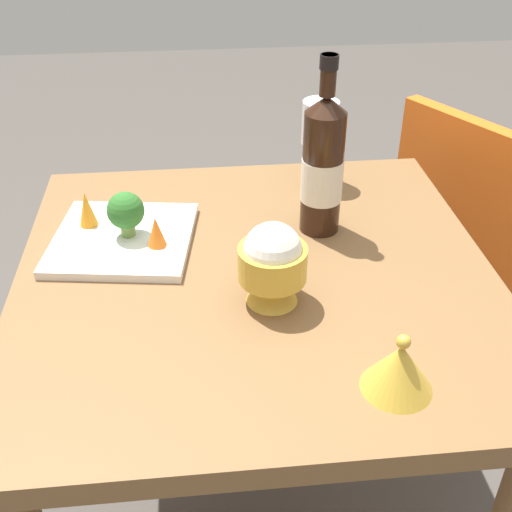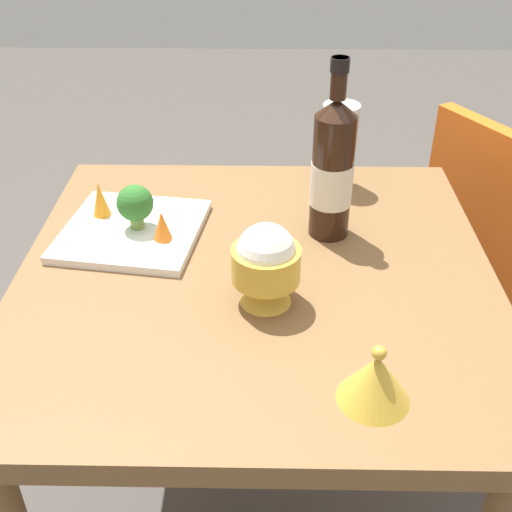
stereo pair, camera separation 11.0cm
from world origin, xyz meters
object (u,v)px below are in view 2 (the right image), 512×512
Objects in this scene: rice_bowl at (266,263)px; serving_plate at (132,231)px; wine_bottle at (332,170)px; carrot_garnish_left at (162,225)px; wine_glass at (340,128)px; broccoli_floret at (135,204)px; carrot_garnish_right at (100,199)px; chair_near_window at (503,248)px; rice_bowl_lid at (376,378)px.

rice_bowl is 0.33m from serving_plate.
rice_bowl is at bearing 61.29° from wine_bottle.
rice_bowl is 2.50× the size of carrot_garnish_left.
broccoli_floret is at bearing 28.32° from wine_glass.
wine_bottle reaches higher than rice_bowl.
wine_bottle is 1.86× the size of wine_glass.
broccoli_floret reaches higher than carrot_garnish_right.
wine_bottle is at bearing -177.88° from serving_plate.
wine_bottle reaches higher than carrot_garnish_left.
serving_plate is 4.20× the size of carrot_garnish_right.
wine_bottle is (0.47, 0.30, 0.36)m from chair_near_window.
serving_plate is (0.25, -0.20, -0.07)m from rice_bowl.
rice_bowl reaches higher than chair_near_window.
rice_bowl_lid is at bearing 93.79° from wine_bottle.
carrot_garnish_left is at bearing -40.55° from rice_bowl.
wine_bottle reaches higher than carrot_garnish_right.
carrot_garnish_left is at bearing 143.30° from broccoli_floret.
wine_bottle is 0.39m from serving_plate.
rice_bowl is at bearing -78.47° from chair_near_window.
carrot_garnish_left is (0.78, 0.36, 0.27)m from chair_near_window.
serving_plate is 0.09m from carrot_garnish_right.
rice_bowl_lid is 1.48× the size of carrot_garnish_right.
carrot_garnish_right is (0.47, 0.17, -0.08)m from wine_glass.
wine_glass reaches higher than carrot_garnish_right.
rice_bowl_lid reaches higher than carrot_garnish_left.
carrot_garnish_right is (0.13, -0.08, 0.01)m from carrot_garnish_left.
rice_bowl is 0.40m from carrot_garnish_right.
chair_near_window is at bearing -138.69° from rice_bowl.
rice_bowl_lid is (-0.15, 0.21, -0.04)m from rice_bowl.
broccoli_floret is (0.36, 0.01, -0.07)m from wine_bottle.
carrot_garnish_right is (0.32, -0.25, -0.02)m from rice_bowl.
wine_bottle is at bearing 80.69° from wine_glass.
serving_plate is 3.30× the size of broccoli_floret.
wine_glass is at bearing -160.49° from carrot_garnish_right.
chair_near_window is 8.50× the size of rice_bowl_lid.
wine_bottle is 3.88× the size of broccoli_floret.
wine_bottle reaches higher than rice_bowl_lid.
rice_bowl reaches higher than rice_bowl_lid.
wine_glass is at bearing -143.41° from carrot_garnish_left.
wine_glass is 2.65× the size of carrot_garnish_right.
rice_bowl_lid is at bearing 124.43° from rice_bowl.
rice_bowl is at bearing 141.55° from serving_plate.
wine_bottle is at bearing -86.21° from rice_bowl_lid.
carrot_garnish_left is (-0.05, 0.04, -0.02)m from broccoli_floret.
chair_near_window is 2.56× the size of wine_bottle.
wine_glass is at bearing -99.31° from wine_bottle.
carrot_garnish_left is at bearing -95.06° from chair_near_window.
wine_glass is (-0.03, -0.20, -0.00)m from wine_bottle.
wine_bottle is 0.25m from rice_bowl.
carrot_garnish_right is at bearing -103.03° from chair_near_window.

